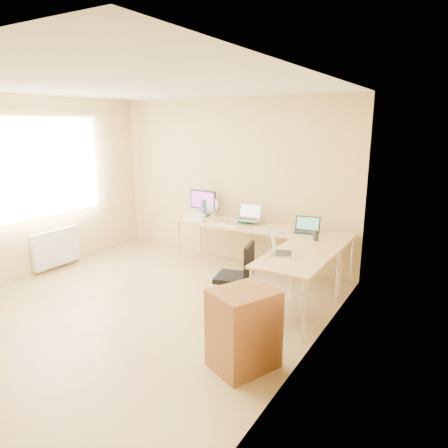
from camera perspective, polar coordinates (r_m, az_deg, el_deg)
The scene contains 25 objects.
floor at distance 5.20m, azimuth -11.77°, elevation -11.44°, with size 4.50×4.50×0.00m, color tan.
ceiling at distance 4.73m, azimuth -13.37°, elevation 18.42°, with size 4.50×4.50×0.00m, color white.
wall_back at distance 6.59m, azimuth 1.07°, elevation 6.01°, with size 4.50×4.50×0.00m, color #D7B888.
wall_left at distance 6.41m, azimuth -26.35°, elevation 4.38°, with size 4.50×4.50×0.00m, color #D7B888.
wall_right at distance 3.70m, azimuth 11.85°, elevation -0.39°, with size 4.50×4.50×0.00m, color #D7B888.
desk_main at distance 6.11m, azimuth 5.05°, elevation -3.65°, with size 2.65×0.70×0.73m, color tan.
desk_return at distance 4.88m, azimuth 10.21°, elevation -8.38°, with size 0.70×1.30×0.73m, color tan.
monitor at distance 6.66m, azimuth -2.93°, elevation 2.96°, with size 0.49×0.16×0.42m, color black.
book_stack at distance 6.33m, azimuth 3.13°, elevation 0.68°, with size 0.24×0.33×0.06m, color #188D7E.
laptop_center at distance 6.13m, azimuth 3.39°, elevation 1.63°, with size 0.36×0.28×0.23m, color #B1AFC9.
laptop_black at distance 5.74m, azimuth 11.52°, elevation -0.13°, with size 0.34×0.25×0.22m, color black.
keyboard at distance 5.94m, azimuth 0.33°, elevation -0.35°, with size 0.37×0.10×0.02m, color white.
mouse at distance 5.68m, azimuth 7.95°, elevation -1.04°, with size 0.10×0.07×0.04m, color silver.
mug at distance 6.31m, azimuth -3.02°, elevation 0.83°, with size 0.10×0.10×0.10m, color white.
cd_stack at distance 6.23m, azimuth 0.11°, elevation 0.38°, with size 0.13×0.13×0.03m, color #B7B2D1.
water_bottle at distance 6.48m, azimuth -2.88°, elevation 2.12°, with size 0.09×0.09×0.30m, color #416FB2.
papers at distance 6.41m, azimuth -3.89°, elevation 0.61°, with size 0.22×0.32×0.01m, color silver.
white_box at distance 6.54m, azimuth -3.88°, elevation 1.19°, with size 0.21×0.16×0.08m, color beige.
desk_fan at distance 6.60m, azimuth -1.52°, elevation 2.30°, with size 0.23×0.23×0.29m, color white.
black_cup at distance 5.39m, azimuth 12.70°, elevation -1.56°, with size 0.07×0.07×0.13m, color #292929.
laptop_return at distance 4.72m, azimuth 8.16°, elevation -2.86°, with size 0.28×0.35×0.24m, color silver.
office_chair at distance 4.87m, azimuth 1.25°, elevation -6.53°, with size 0.51×0.51×0.85m, color black.
cabinet at distance 3.84m, azimuth 2.75°, elevation -14.64°, with size 0.45×0.56×0.78m, color olive.
radiator at distance 6.77m, azimuth -22.36°, elevation -3.05°, with size 0.09×0.80×0.55m, color white.
window at distance 6.56m, azimuth -23.42°, elevation 7.07°, with size 0.10×1.80×1.40m, color white.
Camera 1 is at (3.26, -3.40, 2.19)m, focal length 32.72 mm.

